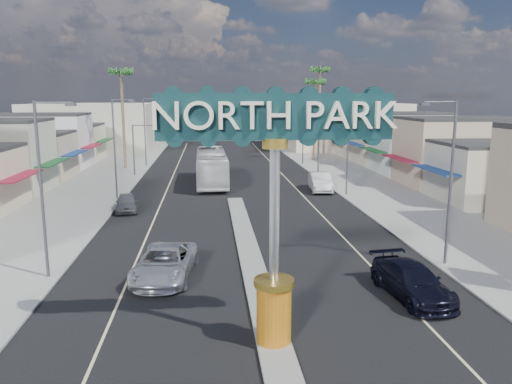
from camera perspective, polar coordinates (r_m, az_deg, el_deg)
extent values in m
plane|color=gray|center=(46.17, -2.51, -0.63)|extent=(160.00, 160.00, 0.00)
cube|color=black|center=(46.17, -2.51, -0.62)|extent=(20.00, 120.00, 0.01)
cube|color=gray|center=(30.67, -0.92, -6.42)|extent=(1.30, 30.00, 0.16)
cube|color=gray|center=(47.56, -19.61, -0.84)|extent=(8.00, 120.00, 0.12)
cube|color=gray|center=(48.91, 14.10, -0.23)|extent=(8.00, 120.00, 0.12)
cube|color=beige|center=(62.41, -25.87, 4.08)|extent=(12.00, 42.00, 6.00)
cube|color=#B7B29E|center=(64.17, 18.81, 4.75)|extent=(12.00, 42.00, 6.00)
cube|color=#B7B29E|center=(92.46, -17.93, 7.12)|extent=(20.00, 20.00, 8.00)
cube|color=beige|center=(93.56, 9.66, 7.53)|extent=(20.00, 20.00, 8.00)
cylinder|color=#B44F0D|center=(19.07, 2.05, -13.70)|extent=(1.30, 1.30, 2.20)
cylinder|color=gold|center=(18.60, 2.07, -10.27)|extent=(1.50, 1.50, 0.25)
cylinder|color=#B7B7BC|center=(17.84, 2.13, -2.68)|extent=(0.36, 0.36, 4.80)
cylinder|color=gold|center=(17.42, 2.19, 5.58)|extent=(0.90, 0.90, 0.35)
cube|color=#0F2E30|center=(17.36, 2.21, 8.62)|extent=(8.20, 0.50, 1.60)
cylinder|color=#47474C|center=(60.14, -13.82, 4.64)|extent=(0.18, 0.18, 6.00)
cylinder|color=#47474C|center=(59.60, -11.54, 7.48)|extent=(5.00, 0.12, 0.12)
cube|color=black|center=(59.46, -9.59, 7.06)|extent=(0.32, 0.32, 1.00)
sphere|color=red|center=(59.26, -9.62, 7.35)|extent=(0.22, 0.22, 0.22)
cylinder|color=#47474C|center=(60.99, 7.17, 4.95)|extent=(0.18, 0.18, 6.00)
cylinder|color=#47474C|center=(60.26, 4.89, 7.69)|extent=(5.00, 0.12, 0.12)
cube|color=black|center=(59.97, 2.99, 7.22)|extent=(0.32, 0.32, 1.00)
sphere|color=red|center=(59.77, 3.02, 7.52)|extent=(0.22, 0.22, 0.22)
cylinder|color=#47474C|center=(26.93, -23.31, -0.06)|extent=(0.16, 0.16, 9.00)
cylinder|color=#47474C|center=(26.25, -22.14, 9.45)|extent=(1.80, 0.10, 0.10)
cube|color=#47474C|center=(26.04, -20.42, 9.34)|extent=(0.50, 0.22, 0.15)
cylinder|color=#47474C|center=(46.18, -15.85, 4.62)|extent=(0.16, 0.16, 9.00)
cylinder|color=#47474C|center=(45.79, -15.02, 10.14)|extent=(1.80, 0.10, 0.10)
cube|color=#47474C|center=(45.67, -14.00, 10.06)|extent=(0.50, 0.22, 0.15)
cylinder|color=#47474C|center=(67.86, -12.58, 6.64)|extent=(0.16, 0.16, 9.00)
cylinder|color=#47474C|center=(67.60, -11.97, 10.38)|extent=(1.80, 0.10, 0.10)
cube|color=#47474C|center=(67.51, -11.28, 10.32)|extent=(0.50, 0.22, 0.15)
cylinder|color=#47474C|center=(28.70, 21.35, 0.71)|extent=(0.16, 0.16, 9.00)
cylinder|color=#47474C|center=(27.91, 20.30, 9.61)|extent=(1.80, 0.10, 0.10)
cube|color=#47474C|center=(27.58, 18.77, 9.49)|extent=(0.50, 0.22, 0.15)
cylinder|color=#47474C|center=(47.24, 10.44, 4.98)|extent=(0.16, 0.16, 9.00)
cylinder|color=#47474C|center=(46.76, 9.55, 10.36)|extent=(1.80, 0.10, 0.10)
cube|color=#47474C|center=(46.57, 8.58, 10.26)|extent=(0.50, 0.22, 0.15)
cylinder|color=#47474C|center=(68.58, 5.41, 6.89)|extent=(0.16, 0.16, 9.00)
cylinder|color=#47474C|center=(68.26, 4.72, 10.58)|extent=(1.80, 0.10, 0.10)
cube|color=#47474C|center=(68.12, 4.05, 10.51)|extent=(0.50, 0.22, 0.15)
cylinder|color=brown|center=(66.14, -14.93, 7.73)|extent=(0.36, 0.36, 12.00)
cylinder|color=brown|center=(72.92, 6.70, 7.89)|extent=(0.36, 0.36, 11.00)
cylinder|color=brown|center=(79.16, 7.23, 8.83)|extent=(0.36, 0.36, 13.00)
imported|color=silver|center=(26.14, -10.41, -7.99)|extent=(3.42, 6.19, 1.64)
imported|color=black|center=(24.52, 17.39, -9.70)|extent=(2.84, 5.62, 1.57)
imported|color=slate|center=(41.90, -14.56, -1.16)|extent=(2.20, 4.39, 1.43)
imported|color=silver|center=(49.61, 7.36, 1.15)|extent=(2.37, 5.59, 1.79)
imported|color=silver|center=(53.18, -5.11, 2.87)|extent=(3.25, 13.21, 3.67)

